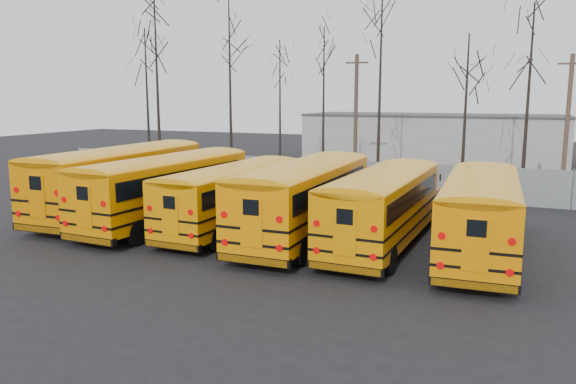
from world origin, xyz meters
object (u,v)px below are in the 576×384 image
at_px(bus_b, 169,184).
at_px(bus_c, 235,191).
at_px(bus_d, 307,193).
at_px(bus_e, 385,201).
at_px(utility_pole_right, 567,124).
at_px(bus_f, 481,208).
at_px(utility_pole_left, 356,116).
at_px(bus_a, 124,175).

height_order(bus_b, bus_c, bus_b).
relative_size(bus_c, bus_d, 0.91).
xyz_separation_m(bus_c, bus_e, (6.48, -0.04, 0.07)).
bearing_deg(bus_e, utility_pole_right, 66.41).
height_order(bus_f, utility_pole_left, utility_pole_left).
bearing_deg(bus_d, bus_e, 1.10).
xyz_separation_m(bus_a, bus_f, (16.34, -0.76, -0.22)).
bearing_deg(utility_pole_left, bus_d, -81.57).
distance_m(bus_e, bus_f, 3.48).
distance_m(bus_c, bus_f, 9.96).
relative_size(bus_b, utility_pole_left, 1.35).
xyz_separation_m(bus_a, utility_pole_right, (19.75, 13.98, 2.13)).
height_order(bus_d, utility_pole_right, utility_pole_right).
bearing_deg(utility_pole_left, bus_b, -103.53).
bearing_deg(bus_b, bus_c, 5.89).
height_order(bus_b, utility_pole_right, utility_pole_right).
bearing_deg(utility_pole_left, bus_a, -114.32).
height_order(bus_d, bus_f, bus_d).
bearing_deg(bus_d, utility_pole_left, 99.15).
distance_m(bus_a, bus_e, 12.88).
xyz_separation_m(bus_e, utility_pole_right, (6.88, 14.67, 2.36)).
bearing_deg(bus_b, bus_e, 3.82).
bearing_deg(bus_b, bus_f, 3.35).
bearing_deg(bus_c, utility_pole_right, 49.57).
bearing_deg(bus_e, bus_f, 0.42).
height_order(bus_b, utility_pole_left, utility_pole_left).
relative_size(bus_c, bus_e, 0.96).
distance_m(bus_b, bus_c, 3.23).
relative_size(bus_a, bus_b, 1.06).
xyz_separation_m(bus_b, utility_pole_left, (3.65, 16.85, 2.50)).
bearing_deg(bus_f, bus_a, 174.81).
relative_size(bus_b, bus_d, 1.00).
xyz_separation_m(bus_c, utility_pole_right, (13.36, 14.62, 2.43)).
relative_size(bus_c, bus_f, 0.95).
relative_size(bus_a, bus_f, 1.12).
height_order(bus_d, utility_pole_left, utility_pole_left).
relative_size(bus_a, bus_e, 1.13).
height_order(bus_a, bus_b, bus_a).
relative_size(bus_d, bus_e, 1.06).
xyz_separation_m(bus_d, utility_pole_right, (10.04, 14.76, 2.25)).
bearing_deg(bus_b, bus_d, 3.32).
height_order(bus_f, utility_pole_right, utility_pole_right).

